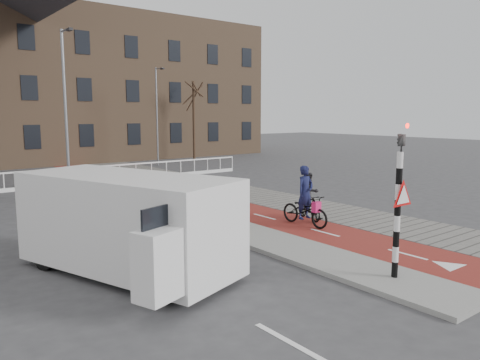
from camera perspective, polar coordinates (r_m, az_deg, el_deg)
ground at (r=13.16m, az=12.44°, el=-9.06°), size 120.00×120.00×0.00m
bike_lane at (r=21.54m, az=-5.73°, el=-2.18°), size 2.50×60.00×0.01m
sidewalk at (r=23.13m, az=0.15°, el=-1.43°), size 3.00×60.00×0.01m
curb_island at (r=15.47m, az=-0.77°, el=-6.04°), size 1.80×16.00×0.12m
traffic_signal at (r=11.06m, az=18.81°, el=-1.97°), size 0.80×0.80×3.68m
bollard at (r=14.81m, az=0.00°, el=-4.70°), size 0.12×0.12×0.88m
cyclist_near at (r=16.24m, az=7.94°, el=-3.10°), size 0.78×2.03×2.07m
cyclist_far at (r=17.12m, az=8.42°, el=-2.46°), size 0.89×1.64×1.73m
van at (r=11.59m, az=-13.59°, el=-5.01°), size 3.91×5.98×2.39m
railing at (r=25.66m, az=-26.81°, el=-0.68°), size 28.00×0.10×0.99m
tree_right at (r=38.77m, az=-5.65°, el=7.16°), size 0.20×0.20×6.43m
streetlight_near at (r=21.01m, az=-20.45°, el=7.01°), size 0.12×0.12×7.25m
streetlight_right at (r=35.27m, az=-10.09°, el=7.56°), size 0.12×0.12×7.14m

